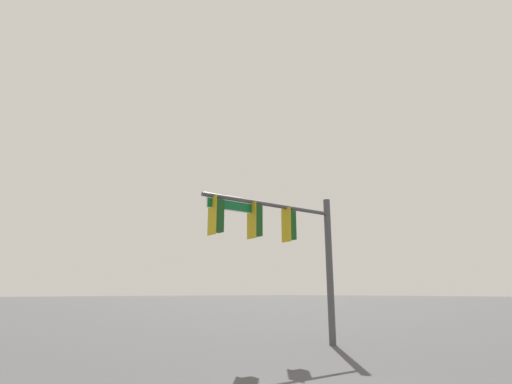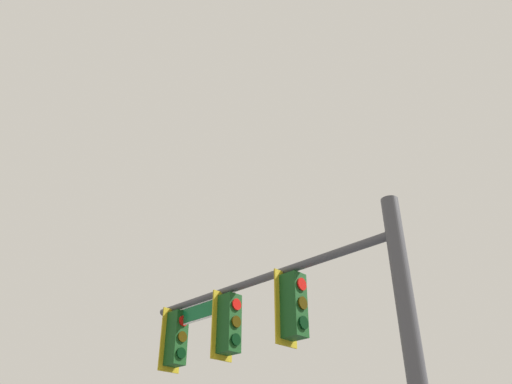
{
  "view_description": "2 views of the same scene",
  "coord_description": "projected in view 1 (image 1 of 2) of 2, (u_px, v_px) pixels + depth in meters",
  "views": [
    {
      "loc": [
        5.36,
        3.69,
        1.98
      ],
      "look_at": [
        -3.77,
        -6.65,
        5.44
      ],
      "focal_mm": 28.0,
      "sensor_mm": 36.0,
      "label": 1
    },
    {
      "loc": [
        -10.28,
        0.15,
        1.85
      ],
      "look_at": [
        -6.06,
        -5.01,
        5.73
      ],
      "focal_mm": 35.0,
      "sensor_mm": 36.0,
      "label": 2
    }
  ],
  "objects": [
    {
      "name": "signal_pole_near",
      "position": [
        288.0,
        239.0,
        14.94
      ],
      "size": [
        5.97,
        0.87,
        5.71
      ],
      "color": "#47474C",
      "rests_on": "ground_plane"
    }
  ]
}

